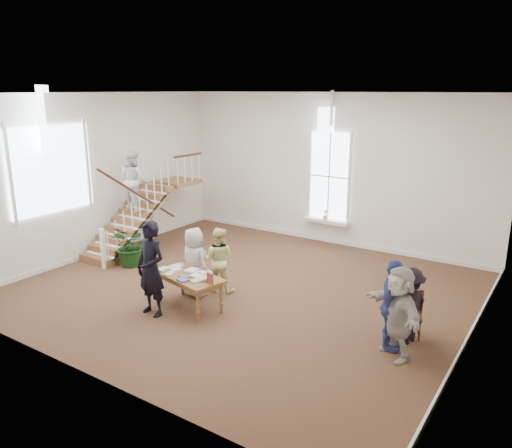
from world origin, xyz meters
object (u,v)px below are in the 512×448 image
Objects in this scene: floor_plant at (131,246)px; side_chair at (412,311)px; woman_cluster_b at (409,305)px; person_yellow at (219,260)px; police_officer at (151,269)px; woman_cluster_c at (398,312)px; woman_cluster_a at (392,305)px; elderly_woman at (195,262)px; library_table at (189,279)px.

floor_plant is 1.24× the size of side_chair.
person_yellow is at bearing -72.65° from woman_cluster_b.
police_officer is 1.31× the size of person_yellow.
person_yellow is 4.42m from woman_cluster_b.
floor_plant is (-7.40, 0.69, -0.28)m from woman_cluster_c.
police_officer reaches higher than side_chair.
side_chair is at bearing -158.91° from woman_cluster_b.
woman_cluster_a is 1.53× the size of floor_plant.
elderly_woman reaches higher than woman_cluster_b.
police_officer is 1.80× the size of floor_plant.
woman_cluster_c reaches higher than person_yellow.
library_table is 1.02× the size of woman_cluster_a.
elderly_woman is at bearing 132.48° from library_table.
person_yellow is (0.40, 1.75, -0.24)m from police_officer.
library_table is 1.56× the size of floor_plant.
person_yellow is at bearing 76.21° from woman_cluster_a.
woman_cluster_a is 1.01× the size of woman_cluster_c.
side_chair is at bearing 2.06° from floor_plant.
library_table is 1.10m from person_yellow.
side_chair is at bearing -160.09° from elderly_woman.
person_yellow is at bearing 104.91° from library_table.
elderly_woman is (0.10, 1.25, -0.21)m from police_officer.
elderly_woman reaches higher than person_yellow.
library_table is at bearing 73.52° from person_yellow.
library_table is 4.40m from woman_cluster_c.
woman_cluster_b reaches higher than side_chair.
side_chair is (-0.02, 0.95, -0.35)m from woman_cluster_c.
person_yellow is at bearing -147.63° from woman_cluster_c.
woman_cluster_a is 1.89× the size of side_chair.
elderly_woman is 4.72m from woman_cluster_c.
woman_cluster_a is at bearing -5.30° from woman_cluster_b.
police_officer reaches higher than library_table.
woman_cluster_a is at bearing -169.17° from elderly_woman.
elderly_woman is 1.04× the size of person_yellow.
woman_cluster_a is at bearing -3.88° from floor_plant.
woman_cluster_b is at bearing 25.04° from police_officer.
police_officer is 1.18× the size of woman_cluster_a.
woman_cluster_b reaches higher than library_table.
woman_cluster_b is at bearing -30.38° from woman_cluster_a.
police_officer reaches higher than elderly_woman.
police_officer is 4.82m from woman_cluster_a.
woman_cluster_a is 7.24m from floor_plant.
police_officer is 2.24× the size of side_chair.
person_yellow is 1.38× the size of floor_plant.
person_yellow is at bearing 81.96° from police_officer.
woman_cluster_c is at bearing 17.07° from woman_cluster_b.
woman_cluster_c is (4.42, -0.63, 0.07)m from person_yellow.
elderly_woman is 1.44× the size of floor_plant.
police_officer is 1.81m from person_yellow.
police_officer reaches higher than woman_cluster_c.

